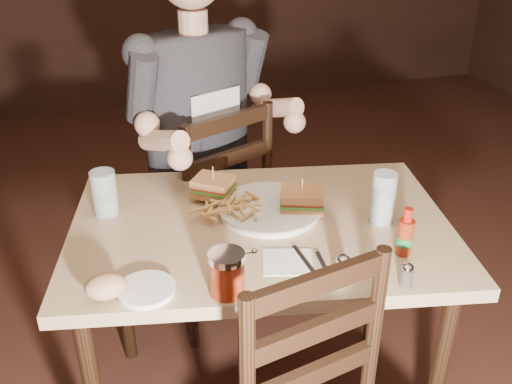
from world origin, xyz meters
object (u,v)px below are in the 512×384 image
object	(u,v)px
dinner_plate	(270,209)
glass_right	(383,198)
glass_left	(105,193)
side_plate	(147,291)
diner	(203,93)
main_table	(261,248)
syrup_dispenser	(227,273)
hot_sauce	(406,231)
chair_far	(201,212)

from	to	relation	value
dinner_plate	glass_right	distance (m)	0.35
dinner_plate	glass_left	size ratio (longest dim) A/B	2.21
glass_right	side_plate	distance (m)	0.73
dinner_plate	glass_left	world-z (taller)	glass_left
diner	dinner_plate	world-z (taller)	diner
main_table	syrup_dispenser	distance (m)	0.37
syrup_dispenser	side_plate	size ratio (longest dim) A/B	0.82
main_table	syrup_dispenser	xyz separation A→B (m)	(-0.18, -0.29, 0.15)
diner	dinner_plate	xyz separation A→B (m)	(0.09, -0.50, -0.23)
main_table	hot_sauce	bearing A→B (deg)	-39.21
main_table	chair_far	bearing A→B (deg)	96.25
glass_left	syrup_dispenser	world-z (taller)	glass_left
chair_far	glass_right	size ratio (longest dim) A/B	6.00
chair_far	hot_sauce	xyz separation A→B (m)	(0.39, -0.87, 0.36)
chair_far	dinner_plate	bearing A→B (deg)	78.85
hot_sauce	diner	bearing A→B (deg)	114.27
dinner_plate	syrup_dispenser	distance (m)	0.42
syrup_dispenser	dinner_plate	bearing A→B (deg)	68.85
diner	side_plate	world-z (taller)	diner
main_table	chair_far	distance (m)	0.64
glass_right	hot_sauce	xyz separation A→B (m)	(-0.02, -0.17, -0.01)
syrup_dispenser	glass_right	bearing A→B (deg)	31.99
syrup_dispenser	chair_far	bearing A→B (deg)	94.40
glass_left	glass_right	xyz separation A→B (m)	(0.78, -0.29, 0.01)
dinner_plate	glass_right	bearing A→B (deg)	-26.97
dinner_plate	glass_right	size ratio (longest dim) A/B	1.94
dinner_plate	hot_sauce	bearing A→B (deg)	-48.97
main_table	dinner_plate	world-z (taller)	dinner_plate
diner	dinner_plate	size ratio (longest dim) A/B	3.22
chair_far	diner	distance (m)	0.52
syrup_dispenser	side_plate	bearing A→B (deg)	174.70
main_table	hot_sauce	xyz separation A→B (m)	(0.33, -0.27, 0.16)
chair_far	glass_left	size ratio (longest dim) A/B	6.85
main_table	chair_far	world-z (taller)	chair_far
chair_far	dinner_plate	xyz separation A→B (m)	(0.11, -0.55, 0.29)
side_plate	dinner_plate	bearing A→B (deg)	35.13
glass_right	syrup_dispenser	size ratio (longest dim) A/B	1.39
side_plate	syrup_dispenser	bearing A→B (deg)	-16.74
main_table	glass_right	bearing A→B (deg)	-15.66
glass_right	syrup_dispenser	distance (m)	0.56
diner	hot_sauce	world-z (taller)	diner
dinner_plate	hot_sauce	distance (m)	0.43
dinner_plate	syrup_dispenser	xyz separation A→B (m)	(-0.22, -0.35, 0.05)
glass_left	hot_sauce	size ratio (longest dim) A/B	1.00
diner	syrup_dispenser	distance (m)	0.88
dinner_plate	diner	bearing A→B (deg)	100.38
chair_far	glass_right	distance (m)	0.90
main_table	glass_right	distance (m)	0.40
diner	glass_right	xyz separation A→B (m)	(0.39, -0.66, -0.15)
chair_far	hot_sauce	world-z (taller)	chair_far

